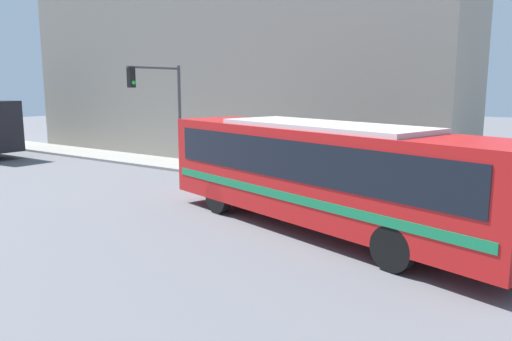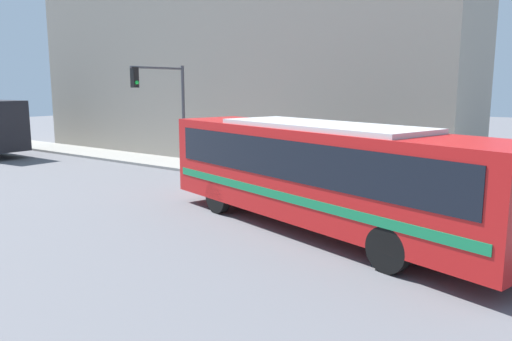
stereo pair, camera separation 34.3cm
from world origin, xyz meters
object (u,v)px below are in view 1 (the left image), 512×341
at_px(fire_hydrant, 378,183).
at_px(pedestrian_near_corner, 342,163).
at_px(city_bus, 322,169).
at_px(parking_meter, 254,158).
at_px(traffic_light_pole, 162,98).

distance_m(fire_hydrant, pedestrian_near_corner, 2.36).
relative_size(city_bus, fire_hydrant, 16.84).
bearing_deg(parking_meter, fire_hydrant, -90.00).
bearing_deg(city_bus, fire_hydrant, 20.11).
distance_m(fire_hydrant, traffic_light_pole, 10.94).
relative_size(traffic_light_pole, parking_meter, 4.10).
xyz_separation_m(city_bus, pedestrian_near_corner, (6.59, 2.52, -0.90)).
distance_m(city_bus, traffic_light_pole, 11.93).
bearing_deg(parking_meter, traffic_light_pole, 102.26).
relative_size(city_bus, traffic_light_pole, 2.38).
xyz_separation_m(city_bus, fire_hydrant, (5.48, 0.48, -1.34)).
bearing_deg(traffic_light_pole, parking_meter, -77.74).
height_order(fire_hydrant, traffic_light_pole, traffic_light_pole).
bearing_deg(fire_hydrant, city_bus, -175.04).
distance_m(city_bus, fire_hydrant, 5.66).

